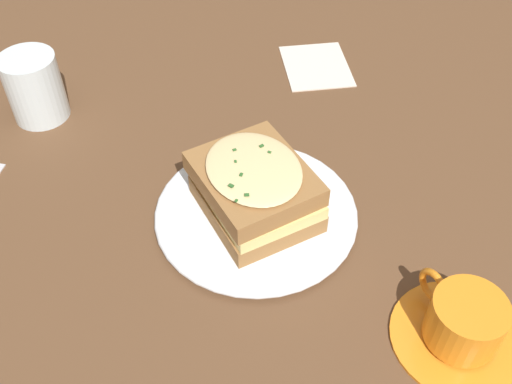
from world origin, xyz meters
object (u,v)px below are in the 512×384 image
(teacup_with_saucer, at_px, (462,325))
(dinner_plate, at_px, (256,214))
(water_glass, at_px, (35,87))
(napkin, at_px, (316,66))
(sandwich, at_px, (255,189))

(teacup_with_saucer, bearing_deg, dinner_plate, 22.40)
(water_glass, relative_size, napkin, 0.79)
(napkin, bearing_deg, dinner_plate, 151.26)
(dinner_plate, relative_size, teacup_with_saucer, 1.76)
(dinner_plate, bearing_deg, napkin, -28.74)
(dinner_plate, xyz_separation_m, napkin, (0.30, -0.16, -0.01))
(water_glass, distance_m, napkin, 0.44)
(sandwich, bearing_deg, dinner_plate, -61.35)
(napkin, bearing_deg, sandwich, 151.13)
(dinner_plate, relative_size, water_glass, 2.55)
(teacup_with_saucer, relative_size, water_glass, 1.45)
(napkin, bearing_deg, water_glass, 94.41)
(sandwich, relative_size, teacup_with_saucer, 1.19)
(dinner_plate, bearing_deg, sandwich, 118.65)
(dinner_plate, xyz_separation_m, teacup_with_saucer, (-0.21, -0.17, 0.02))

